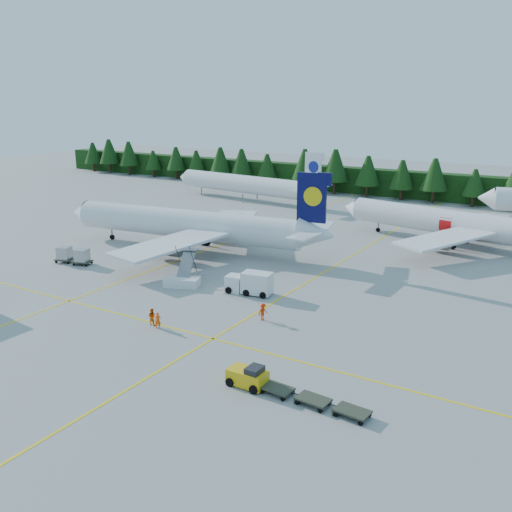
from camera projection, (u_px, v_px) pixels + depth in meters
The scene contains 16 objects.
ground at pixel (200, 308), 62.39m from camera, with size 320.00×320.00×0.00m, color #989993.
taxi_stripe_a at pixel (206, 250), 85.85m from camera, with size 0.25×120.00×0.01m, color yellow.
taxi_stripe_b at pixel (327, 271), 75.77m from camera, with size 0.25×120.00×0.01m, color yellow.
taxi_stripe_cross at pixel (165, 326), 57.46m from camera, with size 80.00×0.25×0.01m, color yellow.
treeline_hedge at pixel (419, 185), 128.85m from camera, with size 220.00×4.00×6.00m, color black.
airliner_navy at pixel (181, 224), 85.97m from camera, with size 43.32×35.46×12.62m.
airliner_red at pixel (446, 222), 88.87m from camera, with size 38.89×31.71×11.40m.
airliner_far_left at pixel (239, 183), 127.54m from camera, with size 39.71×7.99×11.56m.
airstairs at pixel (183, 279), 69.59m from camera, with size 4.82×6.35×3.76m.
service_truck at pixel (249, 283), 66.64m from camera, with size 5.76×2.81×2.66m.
baggage_tug at pixel (248, 376), 45.37m from camera, with size 3.15×1.70×1.68m.
dolly_train at pixel (295, 394), 43.45m from camera, with size 12.02×1.84×0.15m.
uld_pair at pixel (73, 255), 78.75m from camera, with size 5.90×2.91×1.84m.
crew_a at pixel (158, 321), 56.64m from camera, with size 0.61×0.40×1.68m, color #FF4D05.
crew_b at pixel (152, 317), 57.53m from camera, with size 0.86×0.67×1.76m, color #E34D04.
crew_c at pixel (263, 312), 58.70m from camera, with size 0.76×0.51×1.84m, color red.
Camera 1 is at (35.84, -46.68, 22.31)m, focal length 40.00 mm.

